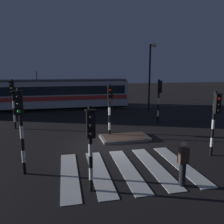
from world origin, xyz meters
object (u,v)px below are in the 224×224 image
traffic_light_corner_near_right (215,114)px  traffic_light_corner_far_left (13,97)px  traffic_light_median_centre (110,103)px  traffic_light_corner_far_right (159,94)px  traffic_light_kerb_mid_left (91,137)px  tram (59,93)px  street_lamp_trackside_right (151,69)px  pedestrian_waiting_at_kerb (183,164)px  traffic_light_corner_near_left (20,119)px

traffic_light_corner_near_right → traffic_light_corner_far_left: bearing=142.3°
traffic_light_median_centre → traffic_light_corner_near_right: size_ratio=1.04×
traffic_light_corner_far_right → traffic_light_median_centre: bearing=-146.6°
traffic_light_kerb_mid_left → traffic_light_median_centre: bearing=71.3°
traffic_light_corner_far_left → tram: 8.69m
tram → traffic_light_kerb_mid_left: bearing=-87.6°
traffic_light_corner_far_left → traffic_light_kerb_mid_left: bearing=-67.9°
traffic_light_corner_far_right → traffic_light_kerb_mid_left: size_ratio=1.15×
street_lamp_trackside_right → pedestrian_waiting_at_kerb: bearing=-108.6°
traffic_light_corner_near_right → traffic_light_kerb_mid_left: size_ratio=1.06×
pedestrian_waiting_at_kerb → traffic_light_corner_near_right: bearing=37.4°
traffic_light_corner_far_right → tram: (-7.73, 8.56, -0.57)m
traffic_light_corner_near_right → pedestrian_waiting_at_kerb: size_ratio=1.89×
traffic_light_kerb_mid_left → tram: (-0.75, 18.08, -0.27)m
traffic_light_kerb_mid_left → pedestrian_waiting_at_kerb: (3.32, -0.36, -1.14)m
street_lamp_trackside_right → tram: (-9.04, 3.67, -2.62)m
traffic_light_corner_far_left → traffic_light_corner_near_right: traffic_light_corner_far_left is taller
traffic_light_corner_far_right → traffic_light_corner_near_right: 7.56m
traffic_light_corner_near_left → traffic_light_median_centre: bearing=43.0°
traffic_light_corner_far_left → street_lamp_trackside_right: 13.26m
traffic_light_corner_near_right → traffic_light_corner_far_right: bearing=85.5°
tram → pedestrian_waiting_at_kerb: (4.07, -18.43, -0.87)m
traffic_light_median_centre → street_lamp_trackside_right: 10.36m
traffic_light_corner_far_right → traffic_light_corner_near_left: size_ratio=0.98×
traffic_light_corner_near_right → street_lamp_trackside_right: street_lamp_trackside_right is taller
street_lamp_trackside_right → tram: street_lamp_trackside_right is taller
pedestrian_waiting_at_kerb → traffic_light_corner_near_left: bearing=157.8°
traffic_light_corner_far_right → traffic_light_corner_near_right: (-0.59, -7.54, -0.18)m
traffic_light_corner_near_right → traffic_light_corner_near_left: traffic_light_corner_near_left is taller
traffic_light_corner_far_right → tram: 11.55m
traffic_light_corner_far_right → traffic_light_kerb_mid_left: 11.81m
traffic_light_corner_near_right → traffic_light_kerb_mid_left: 6.69m
traffic_light_median_centre → traffic_light_corner_near_right: (4.24, -4.36, -0.09)m
traffic_light_corner_far_right → traffic_light_corner_near_right: traffic_light_corner_far_right is taller
traffic_light_median_centre → tram: tram is taller
traffic_light_corner_far_right → traffic_light_corner_near_right: size_ratio=1.08×
traffic_light_corner_near_right → tram: bearing=113.9°
traffic_light_corner_far_right → tram: size_ratio=0.23×
traffic_light_corner_near_left → traffic_light_kerb_mid_left: bearing=-39.1°
traffic_light_corner_near_right → traffic_light_corner_near_left: (-8.87, 0.03, 0.22)m
traffic_light_kerb_mid_left → traffic_light_corner_near_right: bearing=17.3°
traffic_light_median_centre → traffic_light_kerb_mid_left: (-2.15, -6.34, -0.21)m
traffic_light_corner_near_left → pedestrian_waiting_at_kerb: traffic_light_corner_near_left is taller
street_lamp_trackside_right → pedestrian_waiting_at_kerb: 15.96m
traffic_light_median_centre → tram: 12.10m
traffic_light_corner_far_left → traffic_light_median_centre: bearing=-31.0°
traffic_light_corner_far_left → traffic_light_corner_far_right: size_ratio=1.02×
traffic_light_corner_far_left → traffic_light_corner_near_left: (1.61, -8.07, -0.02)m
traffic_light_median_centre → traffic_light_kerb_mid_left: 6.70m
traffic_light_median_centre → pedestrian_waiting_at_kerb: size_ratio=1.97×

